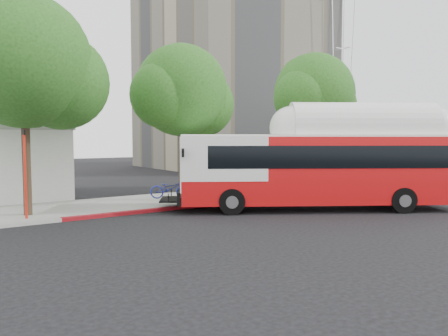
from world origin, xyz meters
name	(u,v)px	position (x,y,z in m)	size (l,w,h in m)	color
ground	(266,216)	(0.00, 0.00, 0.00)	(120.00, 120.00, 0.00)	black
sidewalk	(193,198)	(0.00, 6.50, 0.07)	(60.00, 5.00, 0.15)	gray
curb_strip	(218,204)	(0.00, 3.90, 0.07)	(60.00, 0.30, 0.15)	gray
red_curb_segment	(167,209)	(-3.00, 3.90, 0.08)	(10.00, 0.32, 0.16)	maroon
street_tree_left	(35,68)	(-8.53, 5.56, 6.60)	(6.67, 5.80, 9.74)	#2D2116
street_tree_mid	(187,95)	(-0.59, 6.06, 5.91)	(5.75, 5.00, 8.62)	#2D2116
street_tree_right	(318,98)	(9.44, 5.86, 6.26)	(6.21, 5.40, 9.18)	#2D2116
apartment_tower	(232,19)	(18.00, 28.00, 17.62)	(18.00, 18.00, 37.00)	gray
horizon_block	(378,142)	(30.00, 16.00, 3.00)	(20.00, 12.00, 6.00)	silver
transit_bus	(319,170)	(3.37, -0.04, 1.98)	(13.49, 9.54, 4.23)	red
signal_pole	(25,175)	(-9.23, 4.58, 1.99)	(0.11, 0.37, 3.88)	red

